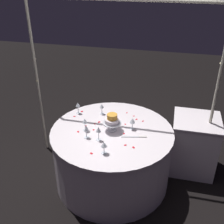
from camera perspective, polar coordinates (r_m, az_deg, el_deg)
The scene contains 32 objects.
ground_plane at distance 3.67m, azimuth 0.00°, elevation -13.91°, with size 12.00×12.00×0.00m, color black.
decorative_arch at distance 3.29m, azimuth 1.85°, elevation 10.44°, with size 2.33×0.06×2.17m.
main_table at distance 3.42m, azimuth 0.00°, elevation -9.25°, with size 1.46×1.46×0.76m.
side_table at distance 3.77m, azimuth 16.82°, elevation -6.54°, with size 0.59×0.59×0.77m.
tiered_cake at distance 3.13m, azimuth -0.03°, elevation -1.74°, with size 0.22×0.22×0.22m.
wine_glass_0 at distance 3.18m, azimuth 4.33°, elevation -1.93°, with size 0.07×0.07×0.14m.
wine_glass_1 at distance 2.97m, azimuth -2.88°, elevation -3.87°, with size 0.06×0.06×0.17m.
wine_glass_2 at distance 3.15m, azimuth -5.76°, elevation -1.99°, with size 0.06×0.06×0.16m.
wine_glass_3 at distance 3.03m, azimuth -5.46°, elevation -3.53°, with size 0.06×0.06×0.16m.
wine_glass_4 at distance 3.50m, azimuth -2.16°, elevation 1.13°, with size 0.06×0.06×0.14m.
wine_glass_5 at distance 2.78m, azimuth -1.70°, elevation -6.97°, with size 0.07×0.07×0.14m.
wine_glass_6 at distance 3.53m, azimuth -7.21°, elevation 1.40°, with size 0.06×0.06×0.15m.
cake_knife at distance 3.09m, azimuth 4.97°, elevation -5.21°, with size 0.29×0.08×0.01m.
rose_petal_0 at distance 3.48m, azimuth -0.94°, elevation -0.89°, with size 0.03×0.02×0.00m, color red.
rose_petal_1 at distance 3.30m, azimuth -5.57°, elevation -2.93°, with size 0.03×0.02×0.00m, color red.
rose_petal_2 at distance 3.21m, azimuth -3.90°, elevation -3.76°, with size 0.03×0.02×0.00m, color red.
rose_petal_3 at distance 3.43m, azimuth 5.19°, elevation -1.55°, with size 0.03×0.02×0.00m, color red.
rose_petal_4 at distance 3.62m, azimuth -6.37°, elevation 0.12°, with size 0.04×0.03×0.00m, color red.
rose_petal_5 at distance 3.57m, azimuth 3.15°, elevation -0.16°, with size 0.03×0.02×0.00m, color red.
rose_petal_6 at distance 3.40m, azimuth 6.54°, elevation -1.92°, with size 0.03×0.02×0.00m, color red.
rose_petal_7 at distance 3.35m, azimuth 0.10°, elevation -2.16°, with size 0.04×0.03×0.00m, color red.
rose_petal_8 at distance 3.51m, azimuth -7.94°, elevation -0.92°, with size 0.03×0.02×0.00m, color red.
rose_petal_9 at distance 2.93m, azimuth 4.57°, elevation -7.46°, with size 0.04×0.03×0.00m, color red.
rose_petal_10 at distance 2.85m, azimuth -4.37°, elevation -8.70°, with size 0.04×0.03×0.00m, color red.
rose_petal_11 at distance 3.31m, azimuth -0.76°, elevation -2.66°, with size 0.03×0.02×0.00m, color red.
rose_petal_12 at distance 3.50m, azimuth 4.63°, elevation -0.85°, with size 0.03×0.02×0.00m, color red.
rose_petal_13 at distance 3.33m, azimuth -3.65°, elevation -2.52°, with size 0.03×0.02×0.00m, color red.
rose_petal_14 at distance 3.14m, azimuth 2.54°, elevation -4.56°, with size 0.03×0.02×0.00m, color red.
rose_petal_15 at distance 3.32m, azimuth 2.82°, elevation -2.59°, with size 0.02×0.02×0.00m, color red.
rose_petal_16 at distance 3.36m, azimuth -2.74°, elevation -2.12°, with size 0.04×0.03×0.00m, color red.
rose_petal_17 at distance 3.20m, azimuth -7.16°, elevation -4.15°, with size 0.04×0.03×0.00m, color red.
rose_petal_18 at distance 2.96m, azimuth 2.83°, elevation -6.99°, with size 0.03×0.02×0.00m, color red.
Camera 1 is at (0.62, -2.61, 2.50)m, focal length 43.33 mm.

